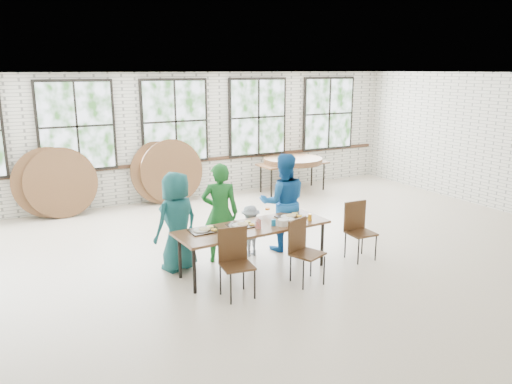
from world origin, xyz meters
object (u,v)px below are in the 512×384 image
dining_table (253,229)px  chair_near_left (235,256)px  chair_near_right (302,246)px  storage_table (293,165)px

dining_table → chair_near_left: chair_near_left is taller
dining_table → chair_near_right: size_ratio=2.57×
chair_near_left → dining_table: bearing=51.6°
dining_table → storage_table: size_ratio=1.34×
dining_table → chair_near_right: chair_near_right is taller
chair_near_left → chair_near_right: same height
dining_table → chair_near_right: bearing=-58.3°
chair_near_left → storage_table: bearing=57.4°
chair_near_left → chair_near_right: 1.06m
dining_table → chair_near_left: bearing=-138.6°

